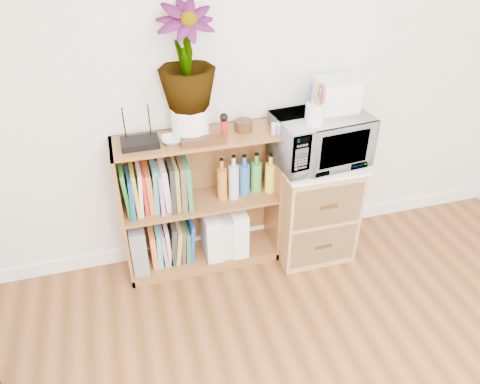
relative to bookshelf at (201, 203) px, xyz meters
name	(u,v)px	position (x,y,z in m)	size (l,w,h in m)	color
skirting_board	(246,233)	(0.35, 0.14, -0.42)	(4.00, 0.02, 0.10)	white
bookshelf	(201,203)	(0.00, 0.00, 0.00)	(1.00, 0.30, 0.95)	brown
wicker_unit	(312,207)	(0.75, -0.08, -0.12)	(0.50, 0.45, 0.70)	#9E7542
microwave	(320,139)	(0.75, -0.08, 0.40)	(0.56, 0.38, 0.31)	white
pen_cup	(315,114)	(0.66, -0.17, 0.61)	(0.11, 0.11, 0.12)	silver
small_appliance	(336,95)	(0.86, -0.02, 0.65)	(0.24, 0.20, 0.19)	silver
router	(140,143)	(-0.33, -0.02, 0.49)	(0.21, 0.14, 0.04)	black
white_bowl	(173,140)	(-0.14, -0.03, 0.49)	(0.13, 0.13, 0.03)	silver
plant_pot	(190,122)	(-0.03, 0.02, 0.57)	(0.21, 0.21, 0.18)	white
potted_plant	(186,58)	(-0.03, 0.02, 0.94)	(0.31, 0.31, 0.56)	#2C6E2E
trinket_box	(203,141)	(0.02, -0.10, 0.50)	(0.25, 0.06, 0.04)	#341B0E
kokeshi_doll	(224,129)	(0.16, -0.04, 0.53)	(0.04, 0.04, 0.10)	#9F1613
wooden_bowl	(244,125)	(0.29, 0.01, 0.51)	(0.11, 0.11, 0.06)	#341B0E
paint_jars	(279,129)	(0.47, -0.09, 0.51)	(0.12, 0.04, 0.06)	#CC7182
file_box	(138,244)	(-0.42, 0.00, -0.24)	(0.10, 0.26, 0.33)	slate
magazine_holder_left	(211,233)	(0.06, -0.01, -0.24)	(0.10, 0.26, 0.32)	white
magazine_holder_mid	(226,232)	(0.16, -0.01, -0.26)	(0.09, 0.23, 0.29)	silver
magazine_holder_right	(236,228)	(0.23, -0.01, -0.24)	(0.10, 0.26, 0.33)	white
cookbooks	(157,187)	(-0.26, 0.00, 0.17)	(0.40, 0.20, 0.31)	#217D27
liquor_bottles	(245,175)	(0.30, 0.00, 0.16)	(0.38, 0.07, 0.30)	#BF6423
lower_books	(171,242)	(-0.21, 0.00, -0.27)	(0.29, 0.19, 0.29)	orange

